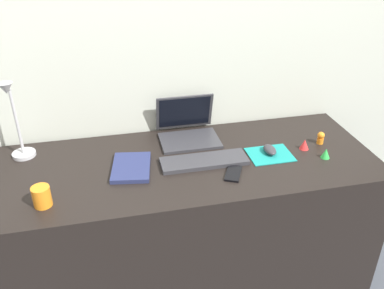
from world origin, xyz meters
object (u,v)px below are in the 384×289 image
(keyboard, at_px, (204,161))
(toy_figurine_red, at_px, (304,144))
(mouse, at_px, (270,150))
(toy_figurine_green, at_px, (326,153))
(notebook_pad, at_px, (131,167))
(toy_figurine_orange, at_px, (321,138))
(desk_lamp, at_px, (16,123))
(cell_phone, at_px, (233,173))
(laptop, at_px, (187,128))
(coffee_mug, at_px, (42,196))

(keyboard, xyz_separation_m, toy_figurine_red, (0.52, 0.02, 0.02))
(keyboard, relative_size, toy_figurine_red, 7.98)
(mouse, relative_size, toy_figurine_green, 2.00)
(keyboard, distance_m, notebook_pad, 0.34)
(toy_figurine_orange, height_order, toy_figurine_red, toy_figurine_orange)
(toy_figurine_orange, bearing_deg, toy_figurine_green, -107.70)
(mouse, distance_m, toy_figurine_red, 0.18)
(desk_lamp, bearing_deg, mouse, -10.53)
(cell_phone, bearing_deg, laptop, 133.76)
(cell_phone, xyz_separation_m, toy_figurine_green, (0.48, 0.04, 0.02))
(desk_lamp, height_order, coffee_mug, desk_lamp)
(toy_figurine_red, bearing_deg, keyboard, -177.83)
(desk_lamp, distance_m, coffee_mug, 0.45)
(mouse, bearing_deg, cell_phone, -148.85)
(laptop, xyz_separation_m, notebook_pad, (-0.32, -0.25, -0.04))
(desk_lamp, bearing_deg, laptop, 2.85)
(keyboard, height_order, desk_lamp, desk_lamp)
(laptop, xyz_separation_m, toy_figurine_green, (0.60, -0.35, -0.03))
(toy_figurine_green, bearing_deg, toy_figurine_red, 121.28)
(keyboard, relative_size, toy_figurine_orange, 6.39)
(notebook_pad, bearing_deg, keyboard, 5.73)
(coffee_mug, xyz_separation_m, toy_figurine_orange, (1.33, 0.22, -0.01))
(keyboard, bearing_deg, coffee_mug, -166.52)
(toy_figurine_orange, bearing_deg, keyboard, -175.06)
(desk_lamp, bearing_deg, toy_figurine_red, -8.91)
(cell_phone, bearing_deg, toy_figurine_red, 45.06)
(mouse, distance_m, cell_phone, 0.27)
(cell_phone, relative_size, coffee_mug, 1.48)
(notebook_pad, height_order, toy_figurine_red, toy_figurine_red)
(keyboard, height_order, cell_phone, keyboard)
(laptop, relative_size, notebook_pad, 1.25)
(cell_phone, distance_m, toy_figurine_red, 0.44)
(laptop, xyz_separation_m, toy_figurine_orange, (0.65, -0.22, -0.02))
(keyboard, distance_m, mouse, 0.33)
(cell_phone, bearing_deg, toy_figurine_green, 31.04)
(laptop, relative_size, cell_phone, 2.34)
(coffee_mug, bearing_deg, desk_lamp, 107.05)
(laptop, height_order, cell_phone, laptop)
(mouse, distance_m, coffee_mug, 1.06)
(coffee_mug, bearing_deg, mouse, 10.06)
(desk_lamp, distance_m, toy_figurine_green, 1.46)
(cell_phone, xyz_separation_m, notebook_pad, (-0.44, 0.14, 0.01))
(laptop, bearing_deg, coffee_mug, -147.27)
(laptop, xyz_separation_m, toy_figurine_red, (0.54, -0.25, -0.03))
(cell_phone, height_order, toy_figurine_orange, toy_figurine_orange)
(mouse, bearing_deg, desk_lamp, 169.47)
(mouse, distance_m, desk_lamp, 1.20)
(mouse, xyz_separation_m, coffee_mug, (-1.05, -0.19, 0.02))
(desk_lamp, relative_size, notebook_pad, 1.65)
(laptop, bearing_deg, desk_lamp, -177.15)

